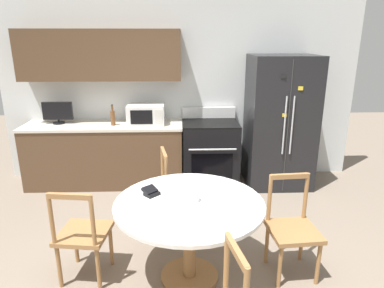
# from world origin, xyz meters

# --- Properties ---
(back_wall) EXTENTS (5.20, 0.44, 2.60)m
(back_wall) POSITION_xyz_m (-0.30, 2.59, 1.45)
(back_wall) COLOR silver
(back_wall) RESTS_ON ground_plane
(kitchen_counter) EXTENTS (2.23, 0.64, 0.90)m
(kitchen_counter) POSITION_xyz_m (-1.10, 2.29, 0.45)
(kitchen_counter) COLOR brown
(kitchen_counter) RESTS_ON ground_plane
(refrigerator) EXTENTS (0.90, 0.76, 1.85)m
(refrigerator) POSITION_xyz_m (1.40, 2.21, 0.92)
(refrigerator) COLOR black
(refrigerator) RESTS_ON ground_plane
(oven_range) EXTENTS (0.79, 0.68, 1.08)m
(oven_range) POSITION_xyz_m (0.42, 2.26, 0.47)
(oven_range) COLOR black
(oven_range) RESTS_ON ground_plane
(microwave) EXTENTS (0.51, 0.35, 0.27)m
(microwave) POSITION_xyz_m (-0.49, 2.28, 1.04)
(microwave) COLOR white
(microwave) RESTS_ON kitchen_counter
(countertop_tv) EXTENTS (0.41, 0.16, 0.31)m
(countertop_tv) POSITION_xyz_m (-1.73, 2.35, 1.07)
(countertop_tv) COLOR black
(countertop_tv) RESTS_ON kitchen_counter
(counter_bottle) EXTENTS (0.06, 0.06, 0.29)m
(counter_bottle) POSITION_xyz_m (-0.94, 2.22, 1.01)
(counter_bottle) COLOR brown
(counter_bottle) RESTS_ON kitchen_counter
(dining_table) EXTENTS (1.27, 1.27, 0.75)m
(dining_table) POSITION_xyz_m (0.06, 0.16, 0.62)
(dining_table) COLOR white
(dining_table) RESTS_ON ground_plane
(dining_chair_left) EXTENTS (0.47, 0.47, 0.90)m
(dining_chair_left) POSITION_xyz_m (-0.87, 0.19, 0.43)
(dining_chair_left) COLOR #9E7042
(dining_chair_left) RESTS_ON ground_plane
(dining_chair_right) EXTENTS (0.45, 0.45, 0.90)m
(dining_chair_right) POSITION_xyz_m (0.98, 0.22, 0.43)
(dining_chair_right) COLOR #9E7042
(dining_chair_right) RESTS_ON ground_plane
(dining_chair_far) EXTENTS (0.48, 0.48, 0.90)m
(dining_chair_far) POSITION_xyz_m (-0.03, 1.08, 0.43)
(dining_chair_far) COLOR #9E7042
(dining_chair_far) RESTS_ON ground_plane
(candle_glass) EXTENTS (0.09, 0.09, 0.08)m
(candle_glass) POSITION_xyz_m (0.10, 0.17, 0.79)
(candle_glass) COLOR silver
(candle_glass) RESTS_ON dining_table
(wallet) EXTENTS (0.17, 0.17, 0.07)m
(wallet) POSITION_xyz_m (-0.28, 0.31, 0.78)
(wallet) COLOR black
(wallet) RESTS_ON dining_table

